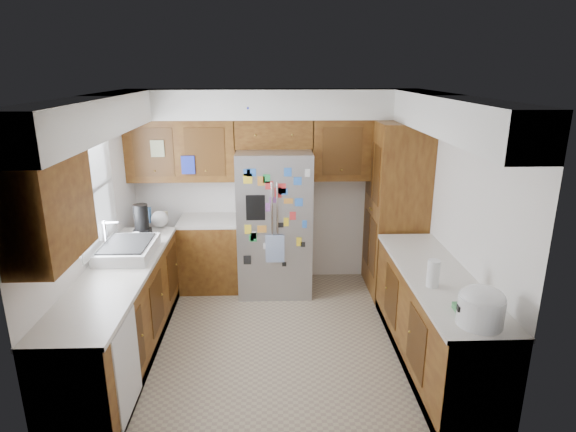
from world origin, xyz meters
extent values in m
plane|color=tan|center=(0.00, 0.00, 0.00)|extent=(3.60, 3.60, 0.00)
cube|color=silver|center=(0.00, 1.60, 1.25)|extent=(3.60, 0.04, 2.50)
cube|color=silver|center=(-1.80, 0.00, 1.25)|extent=(0.04, 3.20, 2.50)
cube|color=silver|center=(1.80, 0.00, 1.25)|extent=(0.04, 3.20, 2.50)
cube|color=silver|center=(0.00, -1.60, 1.25)|extent=(3.60, 0.04, 2.50)
cube|color=white|center=(0.00, 0.00, 2.51)|extent=(3.60, 3.20, 0.02)
cube|color=white|center=(0.00, 1.41, 2.33)|extent=(3.60, 0.38, 0.35)
cube|color=white|center=(-1.61, 0.00, 2.33)|extent=(0.38, 3.20, 0.35)
cube|color=white|center=(1.61, 0.00, 2.33)|extent=(0.38, 3.20, 0.35)
cube|color=#49230E|center=(-1.14, 1.43, 1.77)|extent=(1.33, 0.34, 0.75)
cube|color=#49230E|center=(1.14, 1.43, 1.77)|extent=(1.33, 0.34, 0.75)
cube|color=#49230E|center=(-1.63, -1.15, 1.77)|extent=(0.34, 0.85, 0.75)
cube|color=white|center=(-1.79, 0.10, 1.60)|extent=(0.02, 0.90, 1.05)
cube|color=white|center=(-1.75, 0.10, 1.60)|extent=(0.01, 1.02, 1.15)
cube|color=#1F2EB4|center=(-1.03, 1.24, 1.62)|extent=(0.16, 0.02, 0.22)
cube|color=beige|center=(-1.39, 1.24, 1.82)|extent=(0.16, 0.02, 0.20)
cube|color=#49230E|center=(-1.50, -0.30, 0.44)|extent=(0.60, 2.60, 0.88)
cube|color=#49230E|center=(-0.83, 1.30, 0.44)|extent=(0.75, 0.60, 0.88)
cube|color=silver|center=(-1.50, -0.30, 0.90)|extent=(0.63, 2.60, 0.04)
cube|color=silver|center=(-0.83, 1.30, 0.90)|extent=(0.75, 0.60, 0.04)
cube|color=black|center=(-1.50, -0.30, 0.05)|extent=(0.60, 2.60, 0.10)
cube|color=silver|center=(-1.19, -1.15, 0.46)|extent=(0.01, 0.58, 0.80)
cube|color=#49230E|center=(1.50, -0.47, 0.44)|extent=(0.60, 2.25, 0.88)
cube|color=silver|center=(1.50, -0.47, 0.90)|extent=(0.63, 2.25, 0.04)
cube|color=black|center=(1.50, -0.47, 0.05)|extent=(0.60, 2.25, 0.10)
cube|color=#49230E|center=(1.50, 1.15, 1.07)|extent=(0.60, 0.90, 2.15)
cube|color=#98999D|center=(0.00, 1.21, 0.90)|extent=(0.90, 0.75, 1.80)
cylinder|color=silver|center=(-0.03, 0.82, 1.05)|extent=(0.02, 0.02, 0.90)
cylinder|color=silver|center=(0.03, 0.82, 1.05)|extent=(0.02, 0.02, 0.90)
cube|color=black|center=(-0.22, 0.83, 1.20)|extent=(0.22, 0.01, 0.30)
cube|color=silver|center=(0.00, 0.80, 0.70)|extent=(0.22, 0.01, 0.34)
cube|color=red|center=(-0.06, 0.82, 1.46)|extent=(0.09, 0.00, 0.09)
cube|color=orange|center=(-0.15, 0.82, 1.52)|extent=(0.08, 0.00, 0.11)
cube|color=orange|center=(0.16, 0.82, 1.28)|extent=(0.11, 0.00, 0.06)
cube|color=black|center=(0.33, 0.82, 0.74)|extent=(0.05, 0.00, 0.06)
cube|color=black|center=(0.07, 0.82, 0.99)|extent=(0.07, 0.00, 0.06)
cube|color=#8C4C99|center=(-0.08, 0.82, 1.20)|extent=(0.05, 0.00, 0.10)
cube|color=blue|center=(0.10, 0.82, 1.39)|extent=(0.10, 0.00, 0.08)
cube|color=blue|center=(0.26, 0.82, 1.51)|extent=(0.09, 0.00, 0.09)
cube|color=white|center=(-0.09, 0.82, 0.73)|extent=(0.11, 0.00, 0.07)
cube|color=yellow|center=(-0.31, 0.82, 0.94)|extent=(0.08, 0.00, 0.11)
cube|color=orange|center=(-0.15, 0.82, 0.94)|extent=(0.11, 0.00, 0.09)
cube|color=yellow|center=(0.13, 0.82, 1.02)|extent=(0.06, 0.00, 0.10)
cube|color=white|center=(0.38, 0.82, 1.60)|extent=(0.06, 0.00, 0.09)
cube|color=blue|center=(0.35, 0.82, 0.99)|extent=(0.05, 0.00, 0.09)
cube|color=blue|center=(-0.26, 0.82, 1.61)|extent=(0.10, 0.00, 0.09)
cube|color=green|center=(-0.25, 0.82, 0.84)|extent=(0.07, 0.00, 0.11)
cube|color=blue|center=(0.15, 0.82, 1.62)|extent=(0.09, 0.00, 0.10)
cube|color=white|center=(-0.25, 0.82, 0.86)|extent=(0.06, 0.00, 0.09)
cube|color=green|center=(-0.01, 0.82, 0.79)|extent=(0.07, 0.00, 0.08)
cube|color=red|center=(0.04, 0.82, 1.38)|extent=(0.08, 0.00, 0.12)
cube|color=yellow|center=(-0.30, 0.82, 1.54)|extent=(0.10, 0.00, 0.12)
cube|color=black|center=(0.11, 0.82, 0.49)|extent=(0.05, 0.00, 0.05)
cube|color=blue|center=(-0.31, 0.82, 1.61)|extent=(0.08, 0.00, 0.08)
cube|color=black|center=(-0.33, 0.82, 0.55)|extent=(0.09, 0.00, 0.11)
cube|color=green|center=(-0.28, 0.82, 0.83)|extent=(0.05, 0.00, 0.07)
cube|color=#8C4C99|center=(-0.01, 0.82, 1.29)|extent=(0.09, 0.00, 0.07)
cube|color=green|center=(-0.09, 0.82, 1.54)|extent=(0.08, 0.00, 0.10)
cube|color=red|center=(0.21, 0.82, 1.10)|extent=(0.07, 0.00, 0.10)
cube|color=blue|center=(0.28, 0.82, 1.26)|extent=(0.09, 0.00, 0.09)
cube|color=red|center=(0.08, 0.82, 1.43)|extent=(0.10, 0.00, 0.12)
cube|color=yellow|center=(0.29, 0.82, 0.78)|extent=(0.06, 0.00, 0.11)
cube|color=#49230E|center=(0.00, 1.43, 1.98)|extent=(0.96, 0.34, 0.35)
sphere|color=#151DA6|center=(-0.30, 1.36, 2.29)|extent=(0.29, 0.29, 0.29)
cylinder|color=black|center=(0.29, 1.39, 2.22)|extent=(0.25, 0.25, 0.15)
ellipsoid|color=#333338|center=(0.29, 1.39, 2.30)|extent=(0.24, 0.24, 0.11)
cube|color=silver|center=(-1.50, 0.10, 0.98)|extent=(0.52, 0.70, 0.12)
cube|color=black|center=(-1.50, 0.10, 1.04)|extent=(0.44, 0.60, 0.02)
cylinder|color=silver|center=(-1.70, 0.10, 1.14)|extent=(0.02, 0.02, 0.30)
cylinder|color=silver|center=(-1.64, 0.10, 1.27)|extent=(0.16, 0.02, 0.02)
cube|color=yellow|center=(-1.34, -0.14, 0.94)|extent=(0.10, 0.18, 0.04)
cube|color=black|center=(-1.49, 0.65, 0.97)|extent=(0.18, 0.14, 0.10)
cylinder|color=black|center=(-1.49, 0.65, 1.16)|extent=(0.16, 0.16, 0.28)
cylinder|color=#98999D|center=(-1.53, 0.80, 1.02)|extent=(0.14, 0.14, 0.20)
sphere|color=silver|center=(-1.37, 1.00, 1.02)|extent=(0.20, 0.20, 0.20)
cube|color=#3F72B2|center=(-1.59, 1.20, 1.01)|extent=(0.14, 0.10, 0.18)
cube|color=#BFB28C|center=(-1.36, 1.17, 0.99)|extent=(0.10, 0.08, 0.14)
cylinder|color=silver|center=(-1.52, 0.48, 0.98)|extent=(0.08, 0.08, 0.11)
cylinder|color=white|center=(1.50, -1.38, 1.03)|extent=(0.34, 0.34, 0.22)
ellipsoid|color=white|center=(1.50, -1.38, 1.14)|extent=(0.33, 0.33, 0.15)
cube|color=black|center=(1.34, -1.38, 1.05)|extent=(0.04, 0.06, 0.04)
cylinder|color=white|center=(1.36, -0.73, 1.04)|extent=(0.11, 0.11, 0.24)
camera|label=1|loc=(-0.03, -4.50, 2.74)|focal=30.00mm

